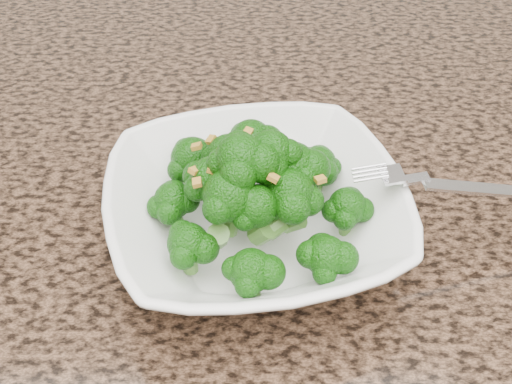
{
  "coord_description": "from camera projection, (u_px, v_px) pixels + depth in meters",
  "views": [
    {
      "loc": [
        0.13,
        -0.14,
        1.27
      ],
      "look_at": [
        0.13,
        0.22,
        0.95
      ],
      "focal_mm": 45.0,
      "sensor_mm": 36.0,
      "label": 1
    }
  ],
  "objects": [
    {
      "name": "granite_counter",
      "position": [
        114.0,
        190.0,
        0.58
      ],
      "size": [
        1.64,
        1.04,
        0.03
      ],
      "primitive_type": "cube",
      "color": "brown",
      "rests_on": "cabinet"
    },
    {
      "name": "bowl",
      "position": [
        256.0,
        213.0,
        0.5
      ],
      "size": [
        0.27,
        0.27,
        0.06
      ],
      "primitive_type": "imported",
      "rotation": [
        0.0,
        0.0,
        0.2
      ],
      "color": "white",
      "rests_on": "granite_counter"
    },
    {
      "name": "broccoli_pile",
      "position": [
        256.0,
        151.0,
        0.46
      ],
      "size": [
        0.2,
        0.2,
        0.07
      ],
      "primitive_type": null,
      "color": "#135409",
      "rests_on": "bowl"
    },
    {
      "name": "garlic_topping",
      "position": [
        256.0,
        110.0,
        0.43
      ],
      "size": [
        0.12,
        0.12,
        0.01
      ],
      "primitive_type": null,
      "color": "#B88B2C",
      "rests_on": "broccoli_pile"
    },
    {
      "name": "fork",
      "position": [
        420.0,
        179.0,
        0.47
      ],
      "size": [
        0.17,
        0.05,
        0.01
      ],
      "primitive_type": null,
      "rotation": [
        0.0,
        0.0,
        0.12
      ],
      "color": "silver",
      "rests_on": "bowl"
    }
  ]
}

